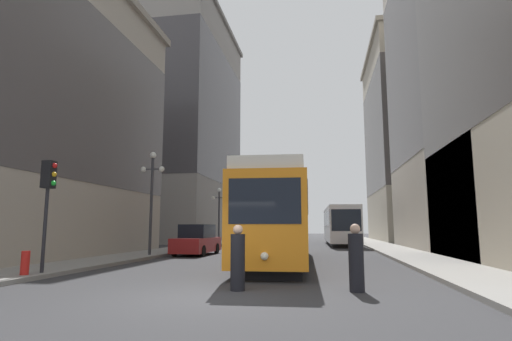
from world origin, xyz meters
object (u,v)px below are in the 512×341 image
transit_bus (340,224)px  pedestrian_crossing_far (238,260)px  parked_car_left_near (197,241)px  lamp_post_left_near (152,187)px  streetcar (280,218)px  fire_hydrant (25,263)px  traffic_light_near_left (48,186)px  parked_car_left_mid (240,236)px  pedestrian_crossing_near (356,260)px  lamp_post_left_far (219,207)px

transit_bus → pedestrian_crossing_far: size_ratio=7.56×
parked_car_left_near → lamp_post_left_near: size_ratio=0.79×
streetcar → fire_hydrant: 10.82m
transit_bus → traffic_light_near_left: bearing=-114.2°
transit_bus → parked_car_left_mid: bearing=-168.5°
transit_bus → parked_car_left_mid: 9.48m
traffic_light_near_left → fire_hydrant: 2.62m
streetcar → lamp_post_left_near: lamp_post_left_near is taller
parked_car_left_near → lamp_post_left_near: (-1.90, -2.51, 3.07)m
pedestrian_crossing_near → parked_car_left_near: bearing=51.4°
pedestrian_crossing_far → fire_hydrant: pedestrian_crossing_far is taller
parked_car_left_mid → fire_hydrant: 25.00m
streetcar → lamp_post_left_near: bearing=164.1°
transit_bus → traffic_light_near_left: (-10.84, -26.47, 1.11)m
parked_car_left_near → parked_car_left_mid: (-0.00, 12.88, -0.00)m
pedestrian_crossing_far → lamp_post_left_near: bearing=89.4°
lamp_post_left_far → parked_car_left_mid: bearing=15.0°
parked_car_left_mid → lamp_post_left_far: (-1.90, -0.51, 2.70)m
pedestrian_crossing_far → fire_hydrant: size_ratio=2.29×
pedestrian_crossing_near → traffic_light_near_left: 10.45m
transit_bus → traffic_light_near_left: 28.63m
pedestrian_crossing_near → fire_hydrant: size_ratio=2.32×
pedestrian_crossing_near → lamp_post_left_far: bearing=40.4°
pedestrian_crossing_far → traffic_light_near_left: bearing=131.4°
streetcar → parked_car_left_mid: 18.05m
parked_car_left_mid → traffic_light_near_left: (-1.68, -24.28, 2.21)m
parked_car_left_mid → streetcar: bearing=-75.1°
parked_car_left_near → pedestrian_crossing_near: parked_car_left_near is taller
streetcar → pedestrian_crossing_near: size_ratio=8.69×
parked_car_left_near → fire_hydrant: size_ratio=6.05×
parked_car_left_mid → fire_hydrant: (-1.81, -24.93, -0.32)m
lamp_post_left_near → streetcar: bearing=-13.3°
transit_bus → lamp_post_left_far: size_ratio=2.53×
transit_bus → fire_hydrant: transit_bus is taller
parked_car_left_mid → traffic_light_near_left: bearing=-96.9°
traffic_light_near_left → pedestrian_crossing_near: bearing=-7.9°
parked_car_left_near → pedestrian_crossing_near: 15.33m
traffic_light_near_left → fire_hydrant: traffic_light_near_left is taller
fire_hydrant → pedestrian_crossing_far: bearing=-8.4°
transit_bus → lamp_post_left_near: 20.86m
pedestrian_crossing_near → lamp_post_left_far: (-10.33, 25.18, 2.74)m
lamp_post_left_far → fire_hydrant: size_ratio=6.84×
lamp_post_left_far → transit_bus: bearing=13.7°
pedestrian_crossing_near → parked_car_left_mid: bearing=36.3°
pedestrian_crossing_far → fire_hydrant: 7.24m
parked_car_left_near → fire_hydrant: parked_car_left_near is taller
pedestrian_crossing_far → lamp_post_left_far: 26.63m
pedestrian_crossing_near → pedestrian_crossing_far: 3.10m
streetcar → pedestrian_crossing_far: 8.94m
parked_car_left_near → pedestrian_crossing_near: bearing=-55.6°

